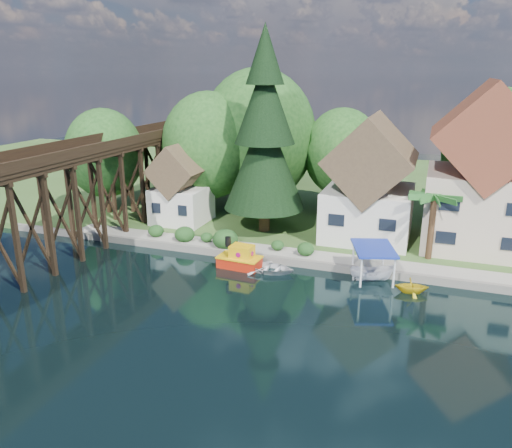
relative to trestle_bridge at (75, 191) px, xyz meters
The scene contains 16 objects.
ground 17.64m from the trestle_bridge, 17.91° to the right, with size 140.00×140.00×0.00m, color black.
bank 33.36m from the trestle_bridge, 60.97° to the left, with size 140.00×52.00×0.50m, color #345120.
seawall 20.82m from the trestle_bridge, ahead, with size 60.00×0.40×0.62m, color slate.
promenade 22.90m from the trestle_bridge, 10.63° to the left, with size 50.00×2.60×0.06m, color gray.
trestle_bridge is the anchor object (origin of this frame).
house_left 25.42m from the trestle_bridge, 25.21° to the left, with size 7.64×8.64×11.02m.
house_center 33.96m from the trestle_bridge, 19.49° to the left, with size 8.65×9.18×13.89m.
shed 10.69m from the trestle_bridge, 61.81° to the left, with size 5.09×5.40×7.85m.
bg_trees 23.48m from the trestle_bridge, 43.41° to the left, with size 49.90×13.30×10.57m.
shrubs 12.79m from the trestle_bridge, 19.72° to the left, with size 15.76×2.47×1.70m.
conifer 17.03m from the trestle_bridge, 34.46° to the left, with size 7.49×7.49×18.43m.
palm_tree 29.28m from the trestle_bridge, 13.47° to the left, with size 4.01×4.01×5.65m.
tugboat 15.19m from the trestle_bridge, ahead, with size 3.52×2.10×2.47m.
boat_white_a 17.64m from the trestle_bridge, ahead, with size 2.79×3.91×0.81m, color silver.
boat_canopy 25.06m from the trestle_bridge, ahead, with size 3.93×4.77×2.64m.
boat_yellow 27.95m from the trestle_bridge, ahead, with size 2.00×2.32×1.22m, color yellow.
Camera 1 is at (12.04, -28.08, 15.07)m, focal length 35.00 mm.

